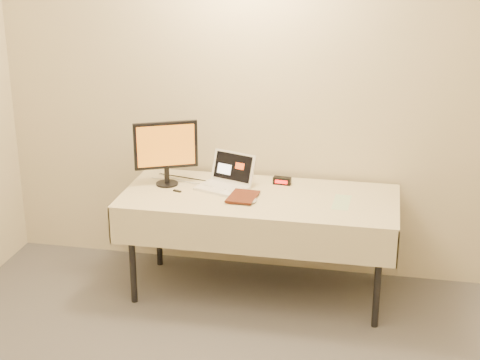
% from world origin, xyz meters
% --- Properties ---
extents(back_wall, '(4.00, 0.10, 2.70)m').
position_xyz_m(back_wall, '(0.00, 2.50, 1.35)').
color(back_wall, beige).
rests_on(back_wall, ground).
extents(table, '(1.86, 0.81, 0.74)m').
position_xyz_m(table, '(0.00, 2.05, 0.68)').
color(table, black).
rests_on(table, ground).
extents(laptop, '(0.41, 0.40, 0.22)m').
position_xyz_m(laptop, '(-0.25, 2.17, 0.79)').
color(laptop, white).
rests_on(laptop, table).
extents(monitor, '(0.41, 0.21, 0.46)m').
position_xyz_m(monitor, '(-0.67, 2.13, 1.00)').
color(monitor, black).
rests_on(monitor, table).
extents(book, '(0.18, 0.04, 0.25)m').
position_xyz_m(book, '(-0.19, 1.97, 0.86)').
color(book, maroon).
rests_on(book, table).
extents(alarm_clock, '(0.13, 0.06, 0.05)m').
position_xyz_m(alarm_clock, '(0.12, 2.30, 0.76)').
color(alarm_clock, black).
rests_on(alarm_clock, table).
extents(clicker, '(0.05, 0.09, 0.02)m').
position_xyz_m(clicker, '(-0.02, 1.92, 0.75)').
color(clicker, silver).
rests_on(clicker, table).
extents(paper_form, '(0.12, 0.28, 0.00)m').
position_xyz_m(paper_form, '(0.55, 2.03, 0.74)').
color(paper_form, '#C0E4B5').
rests_on(paper_form, table).
extents(usb_dongle, '(0.06, 0.04, 0.01)m').
position_xyz_m(usb_dongle, '(-0.57, 2.00, 0.74)').
color(usb_dongle, black).
rests_on(usb_dongle, table).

